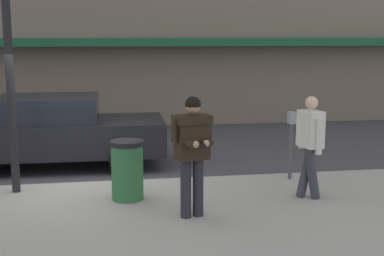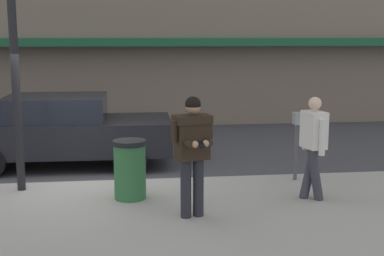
{
  "view_description": "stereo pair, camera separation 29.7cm",
  "coord_description": "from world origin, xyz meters",
  "views": [
    {
      "loc": [
        0.54,
        -9.92,
        2.81
      ],
      "look_at": [
        1.77,
        -2.45,
        1.49
      ],
      "focal_mm": 50.0,
      "sensor_mm": 36.0,
      "label": 1
    },
    {
      "loc": [
        0.83,
        -9.97,
        2.81
      ],
      "look_at": [
        1.77,
        -2.45,
        1.49
      ],
      "focal_mm": 50.0,
      "sensor_mm": 36.0,
      "label": 2
    }
  ],
  "objects": [
    {
      "name": "sidewalk",
      "position": [
        1.0,
        -2.85,
        0.07
      ],
      "size": [
        32.0,
        5.3,
        0.14
      ],
      "primitive_type": "cube",
      "color": "#99968E",
      "rests_on": "ground"
    },
    {
      "name": "curb_paint_line",
      "position": [
        1.0,
        0.05,
        0.0
      ],
      "size": [
        28.0,
        0.12,
        0.01
      ],
      "primitive_type": "cube",
      "color": "silver",
      "rests_on": "ground"
    },
    {
      "name": "street_lamp_post",
      "position": [
        -1.01,
        -0.65,
        3.14
      ],
      "size": [
        0.36,
        0.36,
        4.88
      ],
      "color": "black",
      "rests_on": "sidewalk"
    },
    {
      "name": "parking_meter",
      "position": [
        3.94,
        -0.6,
        0.97
      ],
      "size": [
        0.12,
        0.18,
        1.27
      ],
      "color": "#4C4C51",
      "rests_on": "sidewalk"
    },
    {
      "name": "parked_sedan_mid",
      "position": [
        -0.52,
        1.58,
        0.79
      ],
      "size": [
        4.53,
        1.99,
        1.54
      ],
      "color": "black",
      "rests_on": "ground"
    },
    {
      "name": "pedestrian_in_light_coat",
      "position": [
        3.84,
        -1.78,
        1.11
      ],
      "size": [
        0.39,
        0.59,
        1.7
      ],
      "color": "#33333D",
      "rests_on": "sidewalk"
    },
    {
      "name": "trash_bin",
      "position": [
        0.87,
        -1.37,
        0.63
      ],
      "size": [
        0.55,
        0.55,
        0.98
      ],
      "color": "#2D6638",
      "rests_on": "sidewalk"
    },
    {
      "name": "ground_plane",
      "position": [
        0.0,
        0.0,
        0.0
      ],
      "size": [
        80.0,
        80.0,
        0.0
      ],
      "primitive_type": "plane",
      "color": "#3D3D42"
    },
    {
      "name": "man_texting_on_phone",
      "position": [
        1.78,
        -2.41,
        1.25
      ],
      "size": [
        0.63,
        0.64,
        1.81
      ],
      "color": "#23232B",
      "rests_on": "sidewalk"
    }
  ]
}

